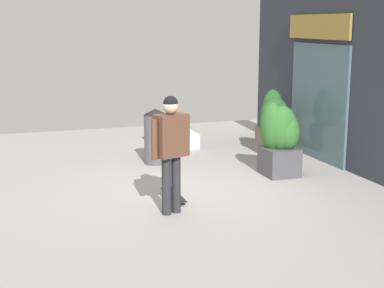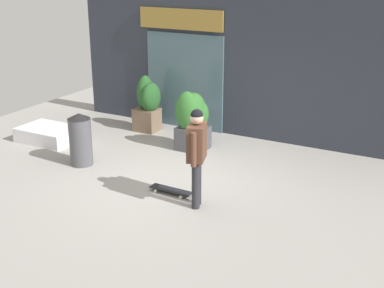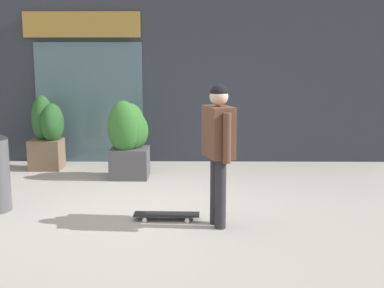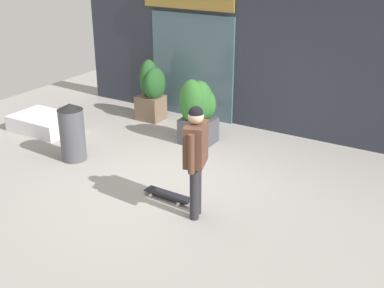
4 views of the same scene
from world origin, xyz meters
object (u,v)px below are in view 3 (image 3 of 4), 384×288
skateboard (167,215)px  planter_box_left (47,132)px  planter_box_right (129,137)px  skateboarder (218,141)px

skateboard → planter_box_left: (-2.27, 2.77, 0.61)m
planter_box_right → skateboarder: bearing=-60.1°
skateboarder → planter_box_right: (-1.36, 2.36, -0.33)m
skateboarder → skateboard: skateboarder is taller
skateboarder → planter_box_left: skateboarder is taller
skateboard → planter_box_left: bearing=-49.4°
skateboard → planter_box_right: (-0.75, 2.15, 0.62)m
skateboarder → skateboard: size_ratio=2.06×
skateboarder → planter_box_right: bearing=-78.0°
planter_box_left → planter_box_right: (1.52, -0.62, 0.01)m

